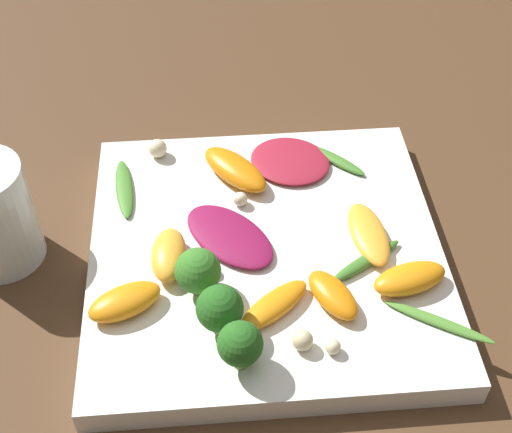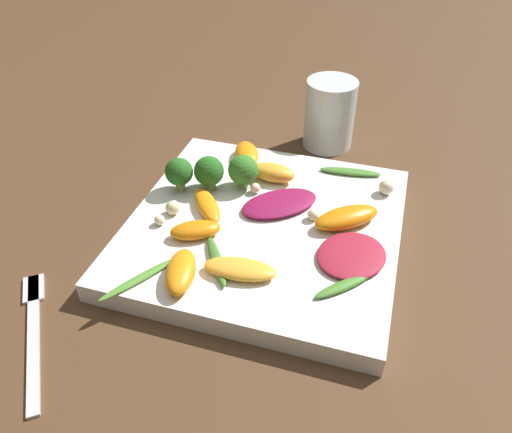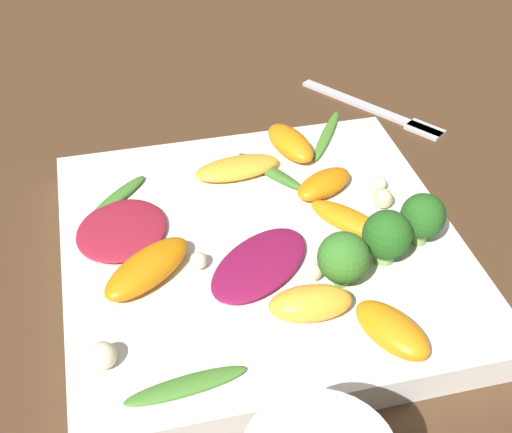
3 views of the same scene
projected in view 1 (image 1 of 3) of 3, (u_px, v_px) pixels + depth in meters
ground_plane at (266, 264)px, 0.65m from camera, size 2.40×2.40×0.00m
plate at (266, 255)px, 0.64m from camera, size 0.31×0.31×0.02m
radicchio_leaf_0 at (290, 161)px, 0.70m from camera, size 0.10×0.10×0.01m
radicchio_leaf_1 at (229, 236)px, 0.63m from camera, size 0.10×0.11×0.01m
orange_segment_0 at (410, 279)px, 0.59m from camera, size 0.07×0.05×0.02m
orange_segment_1 at (125, 302)px, 0.57m from camera, size 0.07×0.05×0.02m
orange_segment_2 at (235, 169)px, 0.68m from camera, size 0.08×0.08×0.02m
orange_segment_3 at (272, 305)px, 0.57m from camera, size 0.07×0.06×0.01m
orange_segment_4 at (169, 255)px, 0.61m from camera, size 0.03×0.06×0.02m
orange_segment_5 at (369, 234)px, 0.63m from camera, size 0.04×0.08×0.01m
orange_segment_6 at (333, 295)px, 0.58m from camera, size 0.05×0.06×0.02m
broccoli_floret_0 at (240, 345)px, 0.52m from camera, size 0.03×0.03×0.04m
broccoli_floret_1 at (220, 309)px, 0.55m from camera, size 0.04×0.04×0.04m
broccoli_floret_2 at (198, 271)px, 0.58m from camera, size 0.04×0.04×0.04m
arugula_sprig_0 at (366, 261)px, 0.61m from camera, size 0.07×0.05×0.01m
arugula_sprig_1 at (337, 160)px, 0.70m from camera, size 0.06×0.06×0.01m
arugula_sprig_2 at (439, 322)px, 0.57m from camera, size 0.08×0.06×0.00m
arugula_sprig_3 at (124, 188)px, 0.67m from camera, size 0.03×0.08×0.01m
macadamia_nut_0 at (240, 199)px, 0.66m from camera, size 0.01×0.01×0.01m
macadamia_nut_1 at (302, 340)px, 0.55m from camera, size 0.02×0.02×0.02m
macadamia_nut_2 at (157, 148)px, 0.71m from camera, size 0.02×0.02×0.02m
macadamia_nut_3 at (209, 267)px, 0.60m from camera, size 0.01×0.01×0.01m
macadamia_nut_4 at (333, 347)px, 0.55m from camera, size 0.01×0.01×0.01m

